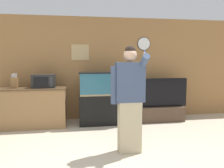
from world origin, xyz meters
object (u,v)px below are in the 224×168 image
at_px(microwave, 44,81).
at_px(aquarium_on_stand, 104,98).
at_px(knife_block, 14,83).
at_px(person_standing, 129,98).
at_px(tv_on_stand, 162,109).
at_px(counter_island, 32,107).

xyz_separation_m(microwave, aquarium_on_stand, (1.37, -0.02, -0.43)).
relative_size(knife_block, person_standing, 0.19).
height_order(microwave, knife_block, knife_block).
height_order(microwave, tv_on_stand, microwave).
bearing_deg(counter_island, aquarium_on_stand, -0.33).
distance_m(microwave, person_standing, 2.32).
xyz_separation_m(microwave, knife_block, (-0.63, -0.04, -0.02)).
bearing_deg(knife_block, microwave, 3.99).
bearing_deg(aquarium_on_stand, knife_block, -179.45).
relative_size(microwave, knife_block, 1.49).
distance_m(microwave, knife_block, 0.63).
distance_m(microwave, tv_on_stand, 2.92).
relative_size(counter_island, knife_block, 4.62).
height_order(microwave, aquarium_on_stand, aquarium_on_stand).
bearing_deg(aquarium_on_stand, counter_island, 179.67).
height_order(aquarium_on_stand, person_standing, person_standing).
bearing_deg(person_standing, knife_block, 143.20).
relative_size(aquarium_on_stand, tv_on_stand, 0.95).
xyz_separation_m(counter_island, aquarium_on_stand, (1.66, -0.01, 0.17)).
xyz_separation_m(counter_island, tv_on_stand, (3.11, 0.02, -0.14)).
relative_size(counter_island, person_standing, 0.89).
relative_size(counter_island, aquarium_on_stand, 1.25).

